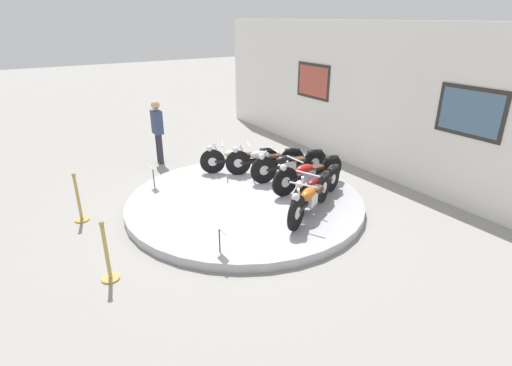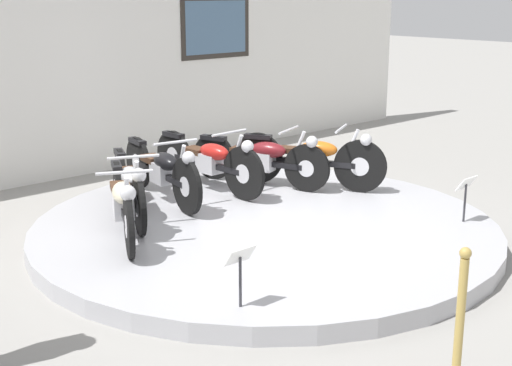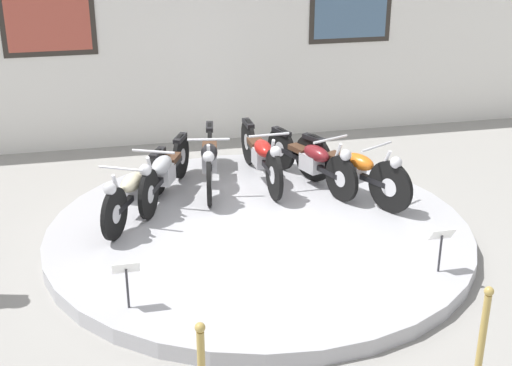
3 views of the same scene
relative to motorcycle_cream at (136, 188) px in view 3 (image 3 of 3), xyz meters
name	(u,v)px [view 3 (image 3 of 3)]	position (x,y,z in m)	size (l,w,h in m)	color
ground_plane	(259,240)	(1.39, -0.63, -0.55)	(60.00, 60.00, 0.00)	gray
display_platform	(259,233)	(1.39, -0.63, -0.46)	(5.05, 5.05, 0.17)	#ADADB2
back_wall	(205,28)	(1.39, 3.24, 1.30)	(14.00, 0.22, 3.71)	white
motorcycle_cream	(136,188)	(0.00, 0.00, 0.00)	(0.94, 1.78, 0.78)	black
motorcycle_silver	(165,170)	(0.39, 0.50, 0.00)	(0.84, 1.82, 0.79)	black
motorcycle_black	(209,158)	(1.03, 0.78, 0.01)	(0.54, 1.98, 0.80)	black
motorcycle_red	(261,154)	(1.74, 0.78, 0.02)	(0.54, 2.01, 0.81)	black
motorcycle_maroon	(312,159)	(2.38, 0.49, 0.00)	(0.77, 1.85, 0.78)	black
motorcycle_orange	(352,168)	(2.77, 0.00, 0.02)	(0.99, 1.81, 0.81)	black
info_placard_front_left	(126,274)	(-0.23, -2.09, -0.01)	(0.26, 0.11, 0.51)	#333338
info_placard_front_centre	(442,240)	(3.00, -2.09, -0.01)	(0.26, 0.11, 0.51)	#333338
stanchion_post_right_of_entry	(479,359)	(2.53, -3.77, -0.21)	(0.28, 0.28, 1.02)	tan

